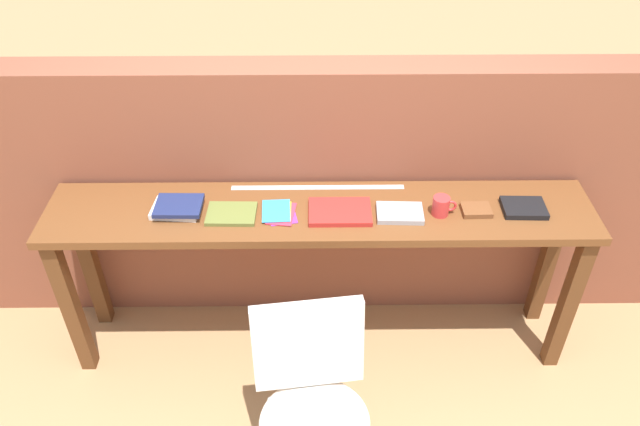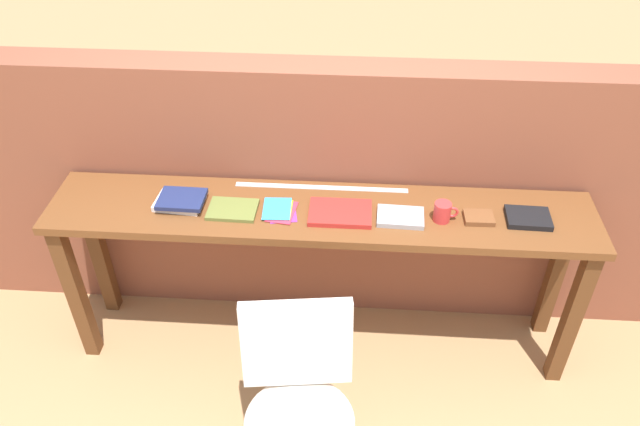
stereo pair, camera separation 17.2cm
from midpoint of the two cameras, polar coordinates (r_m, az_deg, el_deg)
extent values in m
plane|color=tan|center=(3.25, 1.26, -15.43)|extent=(40.00, 40.00, 0.00)
cube|color=brown|center=(3.19, 2.02, 1.65)|extent=(6.00, 0.20, 1.43)
cube|color=brown|center=(2.83, 1.80, -0.06)|extent=(2.50, 0.44, 0.04)
cube|color=#5B341A|center=(3.26, -20.02, -6.99)|extent=(0.07, 0.07, 0.84)
cube|color=#5B341A|center=(3.22, 23.46, -8.89)|extent=(0.07, 0.07, 0.84)
cube|color=#5B341A|center=(3.47, -18.26, -3.30)|extent=(0.07, 0.07, 0.84)
cube|color=#5B341A|center=(3.43, 22.12, -5.02)|extent=(0.07, 0.07, 0.84)
ellipsoid|color=silver|center=(2.59, 0.11, -18.53)|extent=(0.49, 0.47, 0.08)
cube|color=silver|center=(2.51, -0.14, -11.89)|extent=(0.45, 0.16, 0.40)
cylinder|color=#B2B2B7|center=(2.88, -3.55, -18.72)|extent=(0.02, 0.02, 0.41)
cylinder|color=#B2B2B7|center=(2.89, 3.36, -18.41)|extent=(0.02, 0.02, 0.41)
cube|color=white|center=(2.90, -11.09, 0.95)|extent=(0.22, 0.17, 0.03)
cube|color=navy|center=(2.87, -10.88, 1.22)|extent=(0.21, 0.17, 0.02)
cube|color=olive|center=(2.82, -6.27, 0.28)|extent=(0.22, 0.17, 0.02)
cube|color=purple|center=(2.80, -1.69, 0.01)|extent=(0.14, 0.17, 0.00)
cube|color=#E5334C|center=(2.80, -1.76, 0.08)|extent=(0.14, 0.18, 0.00)
cube|color=yellow|center=(2.81, -2.16, 0.27)|extent=(0.13, 0.15, 0.00)
cube|color=#3399D8|center=(2.81, -2.21, 0.36)|extent=(0.13, 0.17, 0.00)
cube|color=red|center=(2.79, 3.63, -0.02)|extent=(0.28, 0.19, 0.02)
cube|color=#9E9EA3|center=(2.79, 9.11, -0.40)|extent=(0.21, 0.15, 0.02)
cylinder|color=red|center=(2.81, 12.84, 0.07)|extent=(0.08, 0.08, 0.09)
torus|color=red|center=(2.81, 13.72, 0.03)|extent=(0.06, 0.01, 0.06)
cube|color=brown|center=(2.87, 15.99, -0.46)|extent=(0.13, 0.10, 0.02)
cube|color=black|center=(2.93, 20.11, -0.46)|extent=(0.20, 0.15, 0.03)
cube|color=silver|center=(2.96, 1.79, 2.31)|extent=(0.82, 0.03, 0.00)
camera|label=1|loc=(0.09, -88.23, 1.39)|focal=35.00mm
camera|label=2|loc=(0.09, 91.77, -1.39)|focal=35.00mm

